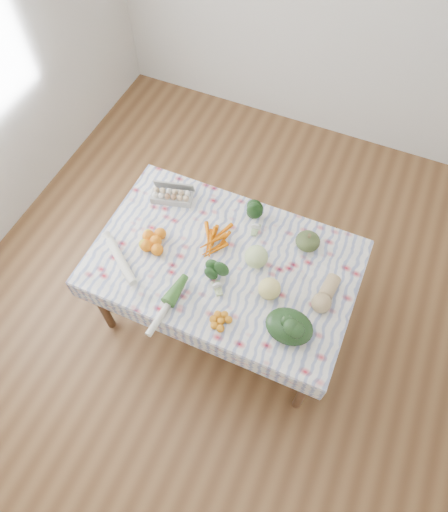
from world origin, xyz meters
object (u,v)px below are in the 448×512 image
(kabocha_squash, at_px, (308,241))
(grapefruit, at_px, (269,289))
(dining_table, at_px, (224,267))
(butternut_squash, at_px, (326,293))
(cabbage, at_px, (256,257))
(egg_carton, at_px, (172,197))

(kabocha_squash, height_order, grapefruit, grapefruit)
(dining_table, distance_m, kabocha_squash, 0.56)
(dining_table, relative_size, grapefruit, 11.74)
(kabocha_squash, height_order, butternut_squash, butternut_squash)
(dining_table, bearing_deg, grapefruit, -17.31)
(cabbage, bearing_deg, grapefruit, -48.57)
(kabocha_squash, height_order, cabbage, cabbage)
(butternut_squash, bearing_deg, grapefruit, -154.66)
(dining_table, distance_m, egg_carton, 0.61)
(butternut_squash, bearing_deg, egg_carton, 171.98)
(dining_table, bearing_deg, cabbage, 19.46)
(egg_carton, relative_size, grapefruit, 2.04)
(grapefruit, bearing_deg, egg_carton, 154.67)
(kabocha_squash, relative_size, butternut_squash, 0.62)
(cabbage, bearing_deg, kabocha_squash, 44.92)
(egg_carton, height_order, kabocha_squash, kabocha_squash)
(egg_carton, xyz_separation_m, butternut_squash, (1.18, -0.30, 0.02))
(dining_table, height_order, grapefruit, grapefruit)
(cabbage, bearing_deg, egg_carton, 161.65)
(dining_table, distance_m, grapefruit, 0.39)
(grapefruit, bearing_deg, butternut_squash, 19.20)
(butternut_squash, xyz_separation_m, grapefruit, (-0.32, -0.11, 0.01))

